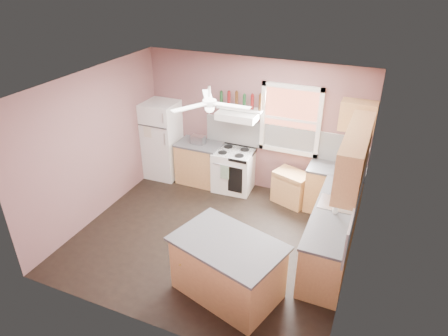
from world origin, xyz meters
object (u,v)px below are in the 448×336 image
at_px(toaster, 198,140).
at_px(stove, 233,170).
at_px(cart, 291,188).
at_px(refrigerator, 162,140).
at_px(island, 228,269).

relative_size(toaster, stove, 0.33).
bearing_deg(toaster, cart, 1.73).
bearing_deg(refrigerator, cart, -2.19).
bearing_deg(toaster, island, -53.95).
bearing_deg(island, stove, 126.72).
bearing_deg(stove, island, -73.01).
bearing_deg(toaster, refrigerator, -176.43).
bearing_deg(cart, refrigerator, -161.32).
height_order(refrigerator, stove, refrigerator).
relative_size(stove, island, 0.61).
bearing_deg(island, toaster, 139.85).
xyz_separation_m(cart, island, (-0.22, -2.70, 0.10)).
height_order(toaster, stove, toaster).
relative_size(refrigerator, stove, 1.95).
bearing_deg(cart, stove, -163.29).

